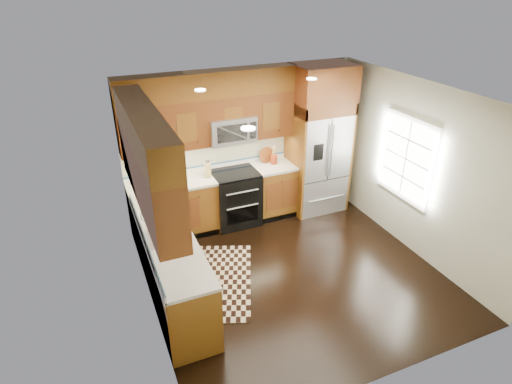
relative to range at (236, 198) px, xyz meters
name	(u,v)px	position (x,y,z in m)	size (l,w,h in m)	color
ground	(292,273)	(0.25, -1.67, -0.47)	(4.00, 4.00, 0.00)	black
wall_back	(241,144)	(0.25, 0.33, 0.83)	(4.00, 0.02, 2.60)	beige
wall_left	(143,225)	(-1.75, -1.67, 0.83)	(0.02, 4.00, 2.60)	beige
wall_right	(416,169)	(2.25, -1.67, 0.83)	(0.02, 4.00, 2.60)	beige
window	(406,159)	(2.23, -1.47, 0.93)	(0.04, 1.10, 1.30)	white
base_cabinets	(192,234)	(-0.98, -0.77, -0.02)	(2.85, 3.00, 0.90)	brown
countertop	(197,201)	(-0.84, -0.65, 0.45)	(2.86, 3.01, 0.04)	beige
upper_cabinets	(186,128)	(-0.90, -0.58, 1.56)	(2.85, 3.00, 1.15)	maroon
range	(236,198)	(0.00, 0.00, 0.00)	(0.76, 0.67, 0.95)	black
microwave	(231,129)	(0.00, 0.13, 1.19)	(0.76, 0.40, 0.42)	#B2B2B7
refrigerator	(319,140)	(1.55, -0.04, 0.83)	(0.98, 0.75, 2.60)	#B2B2B7
sink_faucet	(164,233)	(-1.48, -1.44, 0.52)	(0.54, 0.44, 0.37)	#B2B2B7
rug	(215,280)	(-0.85, -1.40, -0.46)	(1.01, 1.68, 0.01)	black
knife_block	(208,169)	(-0.44, 0.07, 0.58)	(0.14, 0.16, 0.28)	tan
utensil_crock	(274,158)	(0.76, 0.10, 0.58)	(0.12, 0.12, 0.33)	#9A2C13
cutting_board	(266,162)	(0.67, 0.21, 0.48)	(0.28, 0.28, 0.02)	maroon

